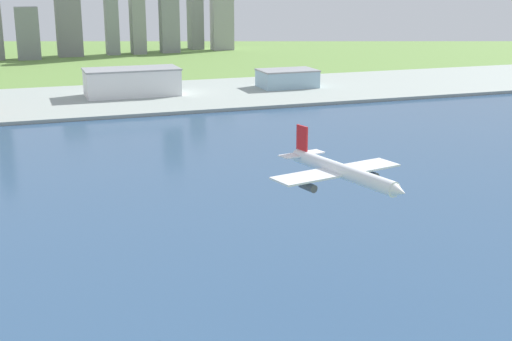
{
  "coord_description": "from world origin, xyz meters",
  "views": [
    {
      "loc": [
        -80.42,
        -28.62,
        88.28
      ],
      "look_at": [
        -13.8,
        160.8,
        32.72
      ],
      "focal_mm": 49.09,
      "sensor_mm": 36.0,
      "label": 1
    }
  ],
  "objects": [
    {
      "name": "ground_plane",
      "position": [
        0.0,
        300.0,
        0.0
      ],
      "size": [
        2400.0,
        2400.0,
        0.0
      ],
      "primitive_type": "plane",
      "color": "olive"
    },
    {
      "name": "warehouse_annex",
      "position": [
        130.51,
        494.86,
        9.63
      ],
      "size": [
        45.65,
        30.52,
        14.21
      ],
      "color": "#99BCD1",
      "rests_on": "industrial_pier"
    },
    {
      "name": "airplane_landing",
      "position": [
        -2.28,
        126.95,
        40.2
      ],
      "size": [
        37.52,
        43.5,
        12.51
      ],
      "color": "white"
    },
    {
      "name": "warehouse_main",
      "position": [
        5.28,
        495.83,
        12.67
      ],
      "size": [
        70.15,
        33.54,
        20.29
      ],
      "color": "white",
      "rests_on": "industrial_pier"
    },
    {
      "name": "industrial_pier",
      "position": [
        0.0,
        490.0,
        1.25
      ],
      "size": [
        840.0,
        140.0,
        2.5
      ],
      "primitive_type": "cube",
      "color": "#959F98",
      "rests_on": "ground"
    },
    {
      "name": "water_bay",
      "position": [
        0.0,
        240.0,
        0.07
      ],
      "size": [
        840.0,
        360.0,
        0.15
      ],
      "primitive_type": "cube",
      "color": "#2D4C70",
      "rests_on": "ground"
    },
    {
      "name": "distant_skyline",
      "position": [
        4.41,
        817.21,
        56.34
      ],
      "size": [
        366.58,
        75.86,
        153.32
      ],
      "color": "slate",
      "rests_on": "ground"
    }
  ]
}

